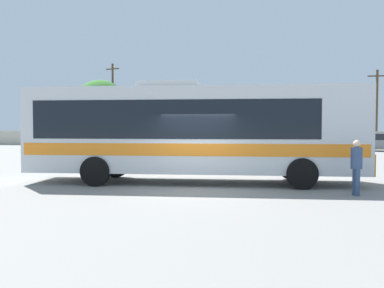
{
  "coord_description": "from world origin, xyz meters",
  "views": [
    {
      "loc": [
        2.8,
        -12.72,
        2.07
      ],
      "look_at": [
        -1.0,
        3.94,
        1.34
      ],
      "focal_mm": 37.46,
      "sensor_mm": 36.0,
      "label": 1
    }
  ],
  "objects_px": {
    "coach_bus_silver_orange": "(190,129)",
    "parked_car_third_maroon": "(295,141)",
    "utility_pole_near": "(377,107)",
    "roadside_tree_left": "(101,101)",
    "parked_car_rightmost_grey": "(382,142)",
    "utility_pole_far": "(113,103)",
    "roadside_tree_midleft": "(187,109)",
    "parked_car_second_dark_blue": "(230,141)",
    "attendant_by_bus_door": "(356,164)",
    "parked_car_leftmost_dark_blue": "(163,140)"
  },
  "relations": [
    {
      "from": "attendant_by_bus_door",
      "to": "roadside_tree_midleft",
      "type": "distance_m",
      "value": 37.18
    },
    {
      "from": "parked_car_third_maroon",
      "to": "parked_car_rightmost_grey",
      "type": "height_order",
      "value": "parked_car_rightmost_grey"
    },
    {
      "from": "parked_car_third_maroon",
      "to": "parked_car_rightmost_grey",
      "type": "xyz_separation_m",
      "value": [
        7.26,
        0.25,
        0.01
      ]
    },
    {
      "from": "coach_bus_silver_orange",
      "to": "parked_car_third_maroon",
      "type": "bearing_deg",
      "value": 78.85
    },
    {
      "from": "coach_bus_silver_orange",
      "to": "roadside_tree_midleft",
      "type": "distance_m",
      "value": 33.84
    },
    {
      "from": "parked_car_second_dark_blue",
      "to": "roadside_tree_left",
      "type": "height_order",
      "value": "roadside_tree_left"
    },
    {
      "from": "attendant_by_bus_door",
      "to": "utility_pole_near",
      "type": "bearing_deg",
      "value": 77.11
    },
    {
      "from": "roadside_tree_midleft",
      "to": "utility_pole_near",
      "type": "bearing_deg",
      "value": -14.06
    },
    {
      "from": "parked_car_rightmost_grey",
      "to": "roadside_tree_midleft",
      "type": "distance_m",
      "value": 22.41
    },
    {
      "from": "parked_car_rightmost_grey",
      "to": "parked_car_leftmost_dark_blue",
      "type": "bearing_deg",
      "value": -178.72
    },
    {
      "from": "coach_bus_silver_orange",
      "to": "utility_pole_near",
      "type": "xyz_separation_m",
      "value": [
        12.25,
        27.7,
        2.01
      ]
    },
    {
      "from": "coach_bus_silver_orange",
      "to": "roadside_tree_midleft",
      "type": "height_order",
      "value": "roadside_tree_midleft"
    },
    {
      "from": "attendant_by_bus_door",
      "to": "parked_car_rightmost_grey",
      "type": "bearing_deg",
      "value": 75.84
    },
    {
      "from": "roadside_tree_left",
      "to": "parked_car_second_dark_blue",
      "type": "bearing_deg",
      "value": -20.38
    },
    {
      "from": "attendant_by_bus_door",
      "to": "roadside_tree_left",
      "type": "relative_size",
      "value": 0.22
    },
    {
      "from": "roadside_tree_midleft",
      "to": "parked_car_rightmost_grey",
      "type": "bearing_deg",
      "value": -26.72
    },
    {
      "from": "coach_bus_silver_orange",
      "to": "utility_pole_far",
      "type": "height_order",
      "value": "utility_pole_far"
    },
    {
      "from": "attendant_by_bus_door",
      "to": "roadside_tree_midleft",
      "type": "height_order",
      "value": "roadside_tree_midleft"
    },
    {
      "from": "utility_pole_near",
      "to": "coach_bus_silver_orange",
      "type": "bearing_deg",
      "value": -113.85
    },
    {
      "from": "roadside_tree_midleft",
      "to": "parked_car_third_maroon",
      "type": "bearing_deg",
      "value": -39.19
    },
    {
      "from": "attendant_by_bus_door",
      "to": "utility_pole_near",
      "type": "xyz_separation_m",
      "value": [
        6.72,
        29.35,
        3.04
      ]
    },
    {
      "from": "parked_car_leftmost_dark_blue",
      "to": "roadside_tree_midleft",
      "type": "xyz_separation_m",
      "value": [
        -0.15,
        10.4,
        3.42
      ]
    },
    {
      "from": "parked_car_second_dark_blue",
      "to": "roadside_tree_left",
      "type": "bearing_deg",
      "value": 159.62
    },
    {
      "from": "roadside_tree_left",
      "to": "utility_pole_near",
      "type": "bearing_deg",
      "value": -0.74
    },
    {
      "from": "roadside_tree_left",
      "to": "coach_bus_silver_orange",
      "type": "bearing_deg",
      "value": -58.7
    },
    {
      "from": "parked_car_second_dark_blue",
      "to": "parked_car_rightmost_grey",
      "type": "xyz_separation_m",
      "value": [
        13.14,
        0.56,
        -0.02
      ]
    },
    {
      "from": "coach_bus_silver_orange",
      "to": "parked_car_leftmost_dark_blue",
      "type": "bearing_deg",
      "value": 109.49
    },
    {
      "from": "coach_bus_silver_orange",
      "to": "parked_car_second_dark_blue",
      "type": "height_order",
      "value": "coach_bus_silver_orange"
    },
    {
      "from": "parked_car_leftmost_dark_blue",
      "to": "parked_car_rightmost_grey",
      "type": "distance_m",
      "value": 19.64
    },
    {
      "from": "parked_car_rightmost_grey",
      "to": "utility_pole_far",
      "type": "xyz_separation_m",
      "value": [
        -27.6,
        6.0,
        4.08
      ]
    },
    {
      "from": "parked_car_second_dark_blue",
      "to": "parked_car_third_maroon",
      "type": "bearing_deg",
      "value": 3.02
    },
    {
      "from": "roadside_tree_left",
      "to": "roadside_tree_midleft",
      "type": "distance_m",
      "value": 10.19
    },
    {
      "from": "roadside_tree_left",
      "to": "roadside_tree_midleft",
      "type": "bearing_deg",
      "value": 27.65
    },
    {
      "from": "parked_car_rightmost_grey",
      "to": "roadside_tree_left",
      "type": "relative_size",
      "value": 0.62
    },
    {
      "from": "attendant_by_bus_door",
      "to": "utility_pole_far",
      "type": "relative_size",
      "value": 0.18
    },
    {
      "from": "coach_bus_silver_orange",
      "to": "parked_car_third_maroon",
      "type": "height_order",
      "value": "coach_bus_silver_orange"
    },
    {
      "from": "coach_bus_silver_orange",
      "to": "utility_pole_near",
      "type": "bearing_deg",
      "value": 66.15
    },
    {
      "from": "coach_bus_silver_orange",
      "to": "roadside_tree_midleft",
      "type": "bearing_deg",
      "value": 103.83
    },
    {
      "from": "parked_car_rightmost_grey",
      "to": "roadside_tree_midleft",
      "type": "bearing_deg",
      "value": 153.28
    },
    {
      "from": "attendant_by_bus_door",
      "to": "parked_car_rightmost_grey",
      "type": "xyz_separation_m",
      "value": [
        6.18,
        24.48,
        -0.16
      ]
    },
    {
      "from": "utility_pole_near",
      "to": "roadside_tree_left",
      "type": "relative_size",
      "value": 1.02
    },
    {
      "from": "utility_pole_near",
      "to": "utility_pole_far",
      "type": "relative_size",
      "value": 0.81
    },
    {
      "from": "utility_pole_far",
      "to": "attendant_by_bus_door",
      "type": "bearing_deg",
      "value": -54.9
    },
    {
      "from": "attendant_by_bus_door",
      "to": "parked_car_leftmost_dark_blue",
      "type": "bearing_deg",
      "value": 119.23
    },
    {
      "from": "attendant_by_bus_door",
      "to": "utility_pole_far",
      "type": "height_order",
      "value": "utility_pole_far"
    },
    {
      "from": "attendant_by_bus_door",
      "to": "roadside_tree_left",
      "type": "distance_m",
      "value": 37.57
    },
    {
      "from": "utility_pole_far",
      "to": "roadside_tree_left",
      "type": "distance_m",
      "value": 1.41
    },
    {
      "from": "parked_car_leftmost_dark_blue",
      "to": "utility_pole_far",
      "type": "relative_size",
      "value": 0.47
    },
    {
      "from": "coach_bus_silver_orange",
      "to": "roadside_tree_midleft",
      "type": "xyz_separation_m",
      "value": [
        -8.07,
        32.79,
        2.24
      ]
    },
    {
      "from": "parked_car_third_maroon",
      "to": "parked_car_rightmost_grey",
      "type": "bearing_deg",
      "value": 1.99
    }
  ]
}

